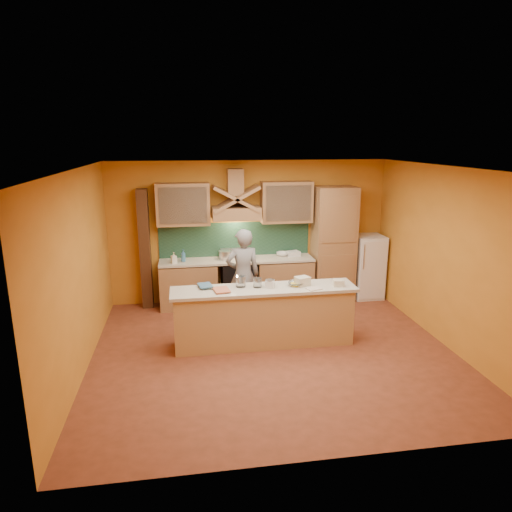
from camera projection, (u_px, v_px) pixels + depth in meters
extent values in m
cube|color=brown|center=(273.00, 351.00, 7.07)|extent=(5.50, 5.00, 0.01)
cube|color=white|center=(275.00, 168.00, 6.37)|extent=(5.50, 5.00, 0.01)
cube|color=orange|center=(250.00, 232.00, 9.11)|extent=(5.50, 0.02, 2.80)
cube|color=orange|center=(326.00, 334.00, 4.33)|extent=(5.50, 0.02, 2.80)
cube|color=orange|center=(79.00, 273.00, 6.30)|extent=(0.02, 5.00, 2.80)
cube|color=orange|center=(446.00, 257.00, 7.14)|extent=(0.02, 5.00, 2.80)
cube|color=#A2744A|center=(189.00, 285.00, 8.88)|extent=(1.10, 0.60, 0.86)
cube|color=#A2744A|center=(284.00, 281.00, 9.17)|extent=(1.10, 0.60, 0.86)
cube|color=beige|center=(237.00, 260.00, 8.90)|extent=(3.00, 0.62, 0.04)
cube|color=black|center=(237.00, 282.00, 9.02)|extent=(0.60, 0.58, 0.90)
cube|color=#1B3D2D|center=(235.00, 239.00, 9.09)|extent=(3.00, 0.03, 0.70)
cube|color=#A2744A|center=(236.00, 213.00, 8.72)|extent=(0.92, 0.50, 0.24)
cube|color=#A2744A|center=(235.00, 182.00, 8.67)|extent=(0.30, 0.30, 0.50)
cube|color=#A2744A|center=(183.00, 204.00, 8.60)|extent=(1.00, 0.35, 0.80)
cube|color=#A2744A|center=(286.00, 202.00, 8.90)|extent=(1.00, 0.35, 0.80)
cube|color=#A2744A|center=(333.00, 244.00, 9.14)|extent=(0.80, 0.60, 2.30)
cube|color=white|center=(367.00, 266.00, 9.38)|extent=(0.58, 0.60, 1.30)
cube|color=#472816|center=(145.00, 249.00, 8.72)|extent=(0.20, 0.30, 2.30)
cube|color=tan|center=(264.00, 318.00, 7.23)|extent=(2.80, 0.55, 0.88)
cube|color=beige|center=(264.00, 289.00, 7.11)|extent=(2.90, 0.62, 0.05)
imported|color=gray|center=(243.00, 275.00, 8.10)|extent=(0.65, 0.45, 1.69)
cylinder|color=#BBBDC3|center=(225.00, 256.00, 8.88)|extent=(0.31, 0.31, 0.18)
cylinder|color=#B3B3BA|center=(248.00, 256.00, 8.95)|extent=(0.26, 0.26, 0.14)
imported|color=silver|center=(174.00, 258.00, 8.58)|extent=(0.12, 0.12, 0.21)
imported|color=teal|center=(183.00, 256.00, 8.69)|extent=(0.13, 0.13, 0.24)
imported|color=silver|center=(282.00, 254.00, 9.13)|extent=(0.27, 0.27, 0.07)
cube|color=silver|center=(293.00, 254.00, 9.15)|extent=(0.29, 0.25, 0.09)
imported|color=#C26645|center=(214.00, 291.00, 6.92)|extent=(0.28, 0.34, 0.03)
imported|color=#395F7E|center=(199.00, 286.00, 7.08)|extent=(0.25, 0.31, 0.02)
cylinder|color=silver|center=(241.00, 281.00, 7.14)|extent=(0.16, 0.16, 0.17)
cylinder|color=silver|center=(257.00, 283.00, 7.12)|extent=(0.15, 0.15, 0.15)
cube|color=silver|center=(270.00, 284.00, 7.13)|extent=(0.17, 0.17, 0.11)
imported|color=silver|center=(296.00, 284.00, 7.21)|extent=(0.33, 0.33, 0.06)
cube|color=beige|center=(314.00, 289.00, 7.04)|extent=(0.26, 0.22, 0.01)
cube|color=beige|center=(302.00, 281.00, 7.21)|extent=(0.26, 0.24, 0.14)
cube|color=beige|center=(338.00, 283.00, 7.18)|extent=(0.18, 0.15, 0.10)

